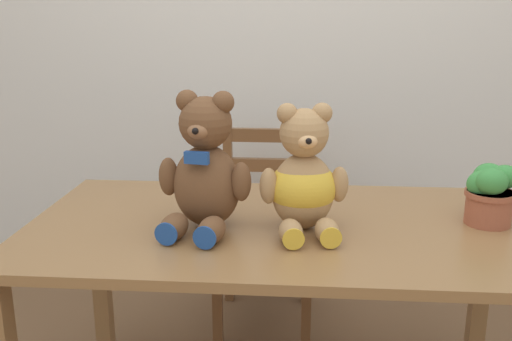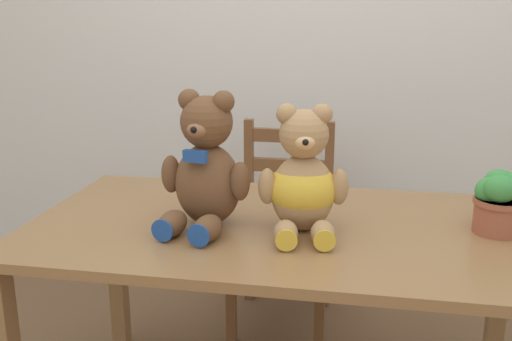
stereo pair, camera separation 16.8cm
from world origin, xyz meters
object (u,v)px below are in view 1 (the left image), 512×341
at_px(wooden_chair_behind, 266,227).
at_px(teddy_bear_right, 304,180).
at_px(potted_plant, 490,193).
at_px(teddy_bear_left, 205,170).

height_order(wooden_chair_behind, teddy_bear_right, teddy_bear_right).
bearing_deg(potted_plant, teddy_bear_right, -170.92).
bearing_deg(teddy_bear_right, teddy_bear_left, -7.84).
height_order(teddy_bear_left, potted_plant, teddy_bear_left).
distance_m(teddy_bear_right, potted_plant, 0.57).
bearing_deg(teddy_bear_left, wooden_chair_behind, -89.72).
bearing_deg(wooden_chair_behind, teddy_bear_left, 80.59).
xyz_separation_m(wooden_chair_behind, teddy_bear_left, (-0.13, -0.80, 0.48)).
xyz_separation_m(teddy_bear_left, teddy_bear_right, (0.29, 0.01, -0.03)).
bearing_deg(teddy_bear_left, potted_plant, -163.93).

